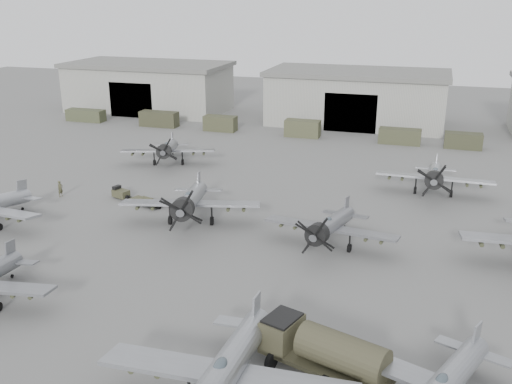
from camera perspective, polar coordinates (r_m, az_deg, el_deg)
ground at (r=40.16m, az=-2.70°, el=-11.40°), size 220.00×220.00×0.00m
hangar_left at (r=108.02m, az=-10.67°, el=10.33°), size 29.00×14.80×8.70m
hangar_center at (r=96.47m, az=10.05°, el=9.33°), size 29.00×14.80×8.70m
support_truck_0 at (r=101.47m, az=-16.66°, el=7.36°), size 6.61×2.20×1.98m
support_truck_1 at (r=94.56m, az=-9.67°, el=7.21°), size 6.25×2.20×2.44m
support_truck_2 at (r=90.33m, az=-3.59°, el=6.86°), size 5.10×2.20×2.36m
support_truck_3 at (r=86.57m, az=4.67°, el=6.35°), size 5.25×2.20×2.53m
support_truck_4 at (r=84.73m, az=14.18°, el=5.43°), size 5.91×2.20×2.19m
support_truck_5 at (r=84.76m, az=20.02°, el=4.84°), size 5.07×2.20×2.17m
aircraft_near_1 at (r=30.04m, az=-3.13°, el=-17.56°), size 13.52×12.17×5.42m
aircraft_mid_1 at (r=52.87m, az=-6.62°, el=-0.90°), size 13.08×11.77×5.21m
aircraft_mid_2 at (r=48.10m, az=7.40°, el=-3.39°), size 11.52×10.37×4.58m
aircraft_far_0 at (r=72.19m, az=-8.82°, el=4.29°), size 11.66×10.51×4.69m
aircraft_far_1 at (r=63.25m, az=17.44°, el=1.58°), size 12.24×11.01×4.92m
fuel_tanker at (r=33.20m, az=6.85°, el=-15.32°), size 8.05×4.78×2.95m
tug_trailer at (r=60.76m, az=-12.47°, el=-0.43°), size 6.47×3.12×1.29m
ground_crew at (r=63.92m, az=-18.98°, el=0.31°), size 0.55×0.72×1.75m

